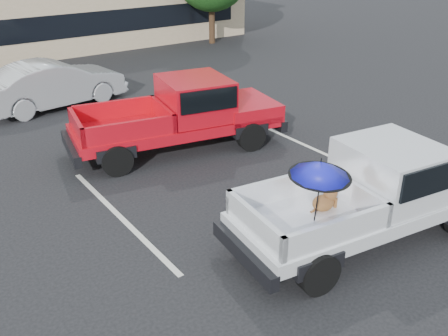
# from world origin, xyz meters

# --- Properties ---
(ground) EXTENTS (90.00, 90.00, 0.00)m
(ground) POSITION_xyz_m (0.00, 0.00, 0.00)
(ground) COLOR black
(ground) RESTS_ON ground
(stripe_left) EXTENTS (0.12, 5.00, 0.01)m
(stripe_left) POSITION_xyz_m (-3.00, 2.00, 0.00)
(stripe_left) COLOR silver
(stripe_left) RESTS_ON ground
(stripe_right) EXTENTS (0.12, 5.00, 0.01)m
(stripe_right) POSITION_xyz_m (3.00, 2.00, 0.00)
(stripe_right) COLOR silver
(stripe_right) RESTS_ON ground
(silver_pickup) EXTENTS (5.90, 2.68, 2.06)m
(silver_pickup) POSITION_xyz_m (0.92, -1.56, 1.05)
(silver_pickup) COLOR black
(silver_pickup) RESTS_ON ground
(red_pickup) EXTENTS (6.20, 3.12, 1.95)m
(red_pickup) POSITION_xyz_m (0.31, 4.43, 1.07)
(red_pickup) COLOR black
(red_pickup) RESTS_ON ground
(silver_sedan) EXTENTS (4.98, 2.24, 1.59)m
(silver_sedan) POSITION_xyz_m (-1.55, 10.20, 0.79)
(silver_sedan) COLOR #BABDC2
(silver_sedan) RESTS_ON ground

